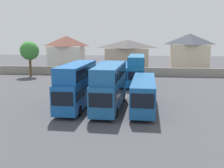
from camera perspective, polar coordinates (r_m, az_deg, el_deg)
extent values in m
plane|color=#424247|center=(47.78, 1.99, 0.40)|extent=(140.00, 140.00, 0.00)
cube|color=gray|center=(55.49, 2.63, 2.69)|extent=(56.00, 0.50, 1.80)
cube|color=#1758A7|center=(30.64, -7.58, -1.62)|extent=(2.73, 10.59, 3.01)
cube|color=black|center=(25.63, -10.71, -3.19)|extent=(2.17, 0.14, 1.35)
cube|color=black|center=(30.57, -7.59, -0.96)|extent=(2.75, 9.75, 0.95)
cube|color=#1758A7|center=(30.51, -7.55, 2.79)|extent=(2.67, 10.06, 1.68)
cube|color=black|center=(30.51, -7.55, 2.79)|extent=(2.74, 9.54, 1.18)
cylinder|color=black|center=(27.60, -7.03, -5.72)|extent=(0.33, 1.11, 1.10)
cylinder|color=black|center=(28.26, -11.49, -5.47)|extent=(0.33, 1.11, 1.10)
cylinder|color=black|center=(33.76, -4.21, -2.75)|extent=(0.33, 1.11, 1.10)
cylinder|color=black|center=(34.29, -7.91, -2.61)|extent=(0.33, 1.11, 1.10)
cube|color=#1D5C99|center=(29.85, -0.50, -1.82)|extent=(2.99, 10.90, 3.03)
cube|color=black|center=(24.56, -2.51, -3.57)|extent=(2.26, 0.17, 1.36)
cube|color=black|center=(29.78, -0.50, -1.14)|extent=(3.00, 10.03, 0.95)
cube|color=#1D5C99|center=(29.72, -0.43, 2.68)|extent=(2.92, 10.35, 1.62)
cube|color=black|center=(29.72, -0.43, 2.68)|extent=(2.99, 9.82, 1.13)
cylinder|color=black|center=(26.79, 0.87, -6.13)|extent=(0.34, 1.11, 1.10)
cylinder|color=black|center=(27.19, -4.10, -5.91)|extent=(0.34, 1.11, 1.10)
cylinder|color=black|center=(33.23, 2.43, -2.94)|extent=(0.34, 1.11, 1.10)
cylinder|color=black|center=(33.55, -1.59, -2.80)|extent=(0.34, 1.11, 1.10)
cube|color=#185594|center=(29.96, 6.83, -1.83)|extent=(2.75, 11.17, 3.05)
cube|color=black|center=(24.44, 6.59, -3.67)|extent=(2.17, 0.14, 1.37)
cube|color=black|center=(29.89, 6.84, -1.15)|extent=(2.77, 10.28, 0.96)
cylinder|color=black|center=(26.94, 9.05, -6.16)|extent=(0.33, 1.11, 1.10)
cylinder|color=black|center=(26.98, 4.20, -6.04)|extent=(0.33, 1.11, 1.10)
cylinder|color=black|center=(33.61, 8.83, -2.90)|extent=(0.33, 1.11, 1.10)
cylinder|color=black|center=(33.64, 4.96, -2.80)|extent=(0.33, 1.11, 1.10)
cube|color=#1751A0|center=(46.12, -1.77, 2.49)|extent=(2.75, 10.84, 3.16)
cube|color=black|center=(40.77, -2.97, 2.01)|extent=(2.27, 0.12, 1.42)
cube|color=black|center=(46.07, -1.78, 2.95)|extent=(2.78, 9.98, 0.99)
cylinder|color=black|center=(42.88, -0.90, 0.04)|extent=(0.32, 1.10, 1.10)
cylinder|color=black|center=(43.28, -4.01, 0.11)|extent=(0.32, 1.10, 1.10)
cylinder|color=black|center=(49.43, 0.20, 1.38)|extent=(0.32, 1.10, 1.10)
cylinder|color=black|center=(49.78, -2.51, 1.43)|extent=(0.32, 1.10, 1.10)
cube|color=#1456A1|center=(45.62, 2.83, 2.35)|extent=(3.21, 11.67, 3.08)
cube|color=black|center=(39.89, 1.74, 1.77)|extent=(2.13, 0.23, 1.39)
cube|color=black|center=(45.57, 2.84, 2.81)|extent=(3.19, 10.76, 0.97)
cylinder|color=black|center=(42.19, 3.67, -0.15)|extent=(0.38, 1.12, 1.10)
cylinder|color=black|center=(42.49, 0.70, -0.05)|extent=(0.38, 1.12, 1.10)
cylinder|color=black|center=(49.20, 4.65, 1.31)|extent=(0.38, 1.12, 1.10)
cylinder|color=black|center=(49.46, 2.09, 1.38)|extent=(0.38, 1.12, 1.10)
cube|color=#1A659B|center=(45.06, 5.28, 2.19)|extent=(2.65, 10.10, 3.03)
cube|color=black|center=(40.01, 5.09, 1.72)|extent=(2.27, 0.10, 1.36)
cube|color=black|center=(45.02, 5.29, 2.65)|extent=(2.69, 9.29, 0.95)
cube|color=#1A659B|center=(45.06, 5.34, 5.14)|extent=(2.60, 9.59, 1.59)
cube|color=black|center=(45.06, 5.34, 5.14)|extent=(2.69, 9.09, 1.11)
cylinder|color=black|center=(42.17, 6.74, -0.20)|extent=(0.31, 1.10, 1.10)
cylinder|color=black|center=(42.24, 3.53, -0.14)|extent=(0.31, 1.10, 1.10)
cylinder|color=black|center=(48.33, 6.77, 1.11)|extent=(0.31, 1.10, 1.10)
cylinder|color=black|center=(48.39, 3.96, 1.17)|extent=(0.31, 1.10, 1.10)
cube|color=silver|center=(66.33, -9.76, 5.54)|extent=(7.87, 6.49, 5.88)
pyramid|color=brown|center=(66.14, -9.87, 9.15)|extent=(8.26, 6.82, 2.47)
cube|color=tan|center=(64.11, 3.27, 5.33)|extent=(10.09, 6.06, 5.48)
pyramid|color=#514C4C|center=(63.91, 3.30, 8.66)|extent=(10.59, 6.36, 1.96)
cube|color=beige|center=(66.43, 16.26, 5.48)|extent=(8.37, 6.49, 6.32)
pyramid|color=#3D424C|center=(66.25, 16.45, 9.30)|extent=(8.79, 6.81, 2.55)
cylinder|color=brown|center=(56.99, -17.19, 3.55)|extent=(0.50, 0.50, 3.97)
sphere|color=#387F33|center=(56.73, -17.37, 6.88)|extent=(3.81, 3.81, 3.81)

